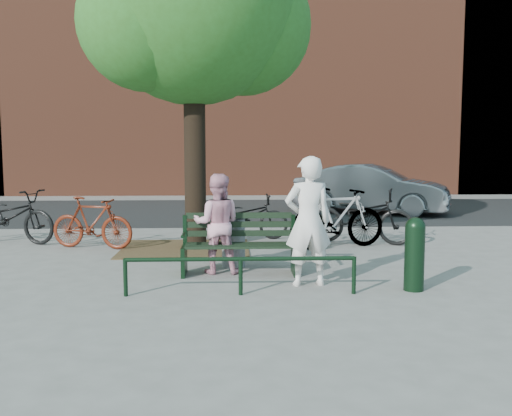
{
  "coord_description": "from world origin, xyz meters",
  "views": [
    {
      "loc": [
        -0.11,
        -8.53,
        1.95
      ],
      "look_at": [
        0.29,
        1.0,
        0.91
      ],
      "focal_mm": 40.0,
      "sensor_mm": 36.0,
      "label": 1
    }
  ],
  "objects_px": {
    "person_left": "(308,221)",
    "person_right": "(217,224)",
    "litter_bin": "(234,240)",
    "park_bench": "(239,243)",
    "bollard": "(415,251)",
    "bicycle_c": "(245,217)",
    "parked_car": "(372,189)"
  },
  "relations": [
    {
      "from": "bollard",
      "to": "litter_bin",
      "type": "distance_m",
      "value": 2.95
    },
    {
      "from": "person_right",
      "to": "parked_car",
      "type": "height_order",
      "value": "person_right"
    },
    {
      "from": "bollard",
      "to": "parked_car",
      "type": "relative_size",
      "value": 0.23
    },
    {
      "from": "bicycle_c",
      "to": "parked_car",
      "type": "bearing_deg",
      "value": -43.84
    },
    {
      "from": "litter_bin",
      "to": "parked_car",
      "type": "distance_m",
      "value": 8.2
    },
    {
      "from": "litter_bin",
      "to": "bicycle_c",
      "type": "distance_m",
      "value": 2.68
    },
    {
      "from": "bicycle_c",
      "to": "park_bench",
      "type": "bearing_deg",
      "value": 173.39
    },
    {
      "from": "person_right",
      "to": "litter_bin",
      "type": "bearing_deg",
      "value": -115.73
    },
    {
      "from": "person_right",
      "to": "bicycle_c",
      "type": "distance_m",
      "value": 3.18
    },
    {
      "from": "litter_bin",
      "to": "person_right",
      "type": "bearing_deg",
      "value": -119.1
    },
    {
      "from": "person_left",
      "to": "park_bench",
      "type": "bearing_deg",
      "value": -46.23
    },
    {
      "from": "litter_bin",
      "to": "parked_car",
      "type": "xyz_separation_m",
      "value": [
        4.02,
        7.14,
        0.28
      ]
    },
    {
      "from": "person_right",
      "to": "parked_car",
      "type": "relative_size",
      "value": 0.35
    },
    {
      "from": "bicycle_c",
      "to": "parked_car",
      "type": "distance_m",
      "value": 5.85
    },
    {
      "from": "park_bench",
      "to": "person_left",
      "type": "relative_size",
      "value": 0.96
    },
    {
      "from": "park_bench",
      "to": "litter_bin",
      "type": "height_order",
      "value": "park_bench"
    },
    {
      "from": "bollard",
      "to": "parked_car",
      "type": "bearing_deg",
      "value": 79.83
    },
    {
      "from": "litter_bin",
      "to": "person_left",
      "type": "bearing_deg",
      "value": -51.58
    },
    {
      "from": "person_left",
      "to": "bollard",
      "type": "distance_m",
      "value": 1.49
    },
    {
      "from": "bicycle_c",
      "to": "person_right",
      "type": "bearing_deg",
      "value": 167.19
    },
    {
      "from": "park_bench",
      "to": "bicycle_c",
      "type": "bearing_deg",
      "value": 87.1
    },
    {
      "from": "person_left",
      "to": "bicycle_c",
      "type": "bearing_deg",
      "value": -85.38
    },
    {
      "from": "person_left",
      "to": "person_right",
      "type": "height_order",
      "value": "person_left"
    },
    {
      "from": "person_right",
      "to": "bollard",
      "type": "xyz_separation_m",
      "value": [
        2.69,
        -1.21,
        -0.23
      ]
    },
    {
      "from": "person_left",
      "to": "parked_car",
      "type": "relative_size",
      "value": 0.42
    },
    {
      "from": "park_bench",
      "to": "bollard",
      "type": "distance_m",
      "value": 2.61
    },
    {
      "from": "litter_bin",
      "to": "park_bench",
      "type": "bearing_deg",
      "value": -80.43
    },
    {
      "from": "park_bench",
      "to": "litter_bin",
      "type": "xyz_separation_m",
      "value": [
        -0.09,
        0.52,
        -0.05
      ]
    },
    {
      "from": "bollard",
      "to": "parked_car",
      "type": "height_order",
      "value": "parked_car"
    },
    {
      "from": "person_right",
      "to": "litter_bin",
      "type": "height_order",
      "value": "person_right"
    },
    {
      "from": "bollard",
      "to": "bicycle_c",
      "type": "height_order",
      "value": "bollard"
    },
    {
      "from": "parked_car",
      "to": "person_left",
      "type": "bearing_deg",
      "value": -175.31
    }
  ]
}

